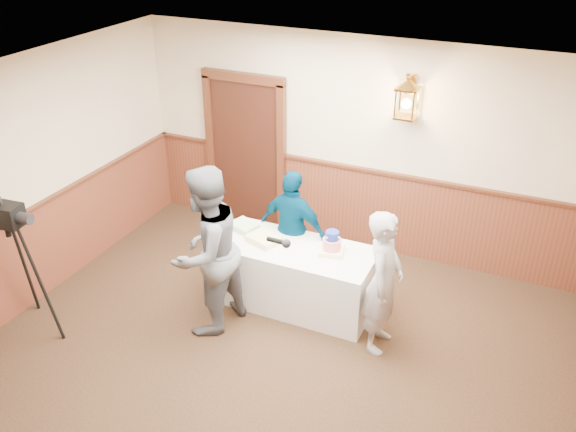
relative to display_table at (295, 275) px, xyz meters
name	(u,v)px	position (x,y,z in m)	size (l,w,h in m)	color
ground	(229,419)	(0.17, -1.90, -0.38)	(7.00, 7.00, 0.00)	black
room_shell	(241,254)	(0.12, -1.45, 1.15)	(6.02, 7.02, 2.81)	beige
display_table	(295,275)	(0.00, 0.00, 0.00)	(1.80, 0.80, 0.75)	silver
tiered_cake	(332,244)	(0.41, 0.07, 0.48)	(0.31, 0.31, 0.27)	#FFF6C4
sheet_cake_yellow	(264,239)	(-0.38, -0.04, 0.41)	(0.35, 0.27, 0.07)	#EBD78D
sheet_cake_green	(244,226)	(-0.72, 0.14, 0.41)	(0.31, 0.25, 0.07)	#9CD999
interviewer	(206,252)	(-0.69, -0.76, 0.57)	(1.55, 1.03, 1.90)	slate
baker	(383,282)	(1.11, -0.31, 0.42)	(0.58, 0.38, 1.58)	#A09EA4
assistant_p	(293,230)	(-0.18, 0.35, 0.37)	(0.88, 0.36, 1.49)	#002F4B
tv_camera_rig	(20,277)	(-2.43, -1.67, 0.33)	(0.62, 0.57, 1.57)	black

